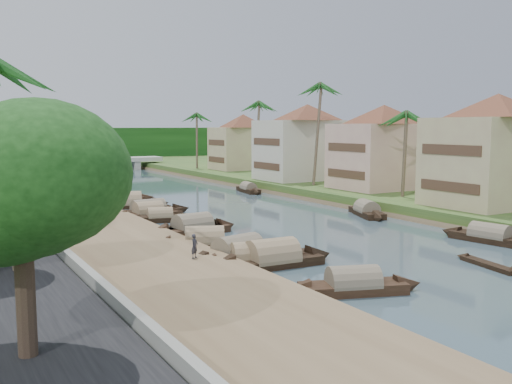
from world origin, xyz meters
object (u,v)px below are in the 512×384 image
sampan_0 (353,286)px  building_near (496,149)px  bridge (88,162)px  person_near (195,246)px  sampan_1 (272,260)px

sampan_0 → building_near: bearing=43.9°
bridge → person_near: 79.37m
sampan_1 → person_near: (-4.54, 1.25, 1.09)m
sampan_0 → person_near: size_ratio=5.39×
building_near → sampan_1: size_ratio=1.68×
bridge → sampan_0: size_ratio=3.65×
sampan_0 → sampan_1: bearing=114.3°
building_near → person_near: (-32.14, -4.28, -4.87)m
bridge → sampan_1: size_ratio=3.17×
sampan_1 → person_near: size_ratio=6.20×
sampan_1 → bridge: bearing=86.4°
person_near → sampan_1: bearing=-50.0°
sampan_1 → person_near: 4.83m
building_near → sampan_1: bearing=-168.7°
building_near → sampan_1: (-27.60, -5.52, -5.96)m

